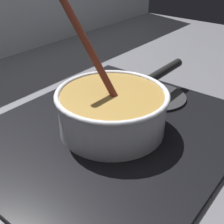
# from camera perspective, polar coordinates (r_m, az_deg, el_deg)

# --- Properties ---
(hob_plate) EXTENTS (0.56, 0.48, 0.01)m
(hob_plate) POSITION_cam_1_polar(r_m,az_deg,el_deg) (0.63, 0.00, -3.73)
(hob_plate) COLOR black
(hob_plate) RESTS_ON ground
(burner_ring) EXTENTS (0.18, 0.18, 0.01)m
(burner_ring) POSITION_cam_1_polar(r_m,az_deg,el_deg) (0.63, 0.00, -2.97)
(burner_ring) COLOR #592D0C
(burner_ring) RESTS_ON hob_plate
(spare_burner) EXTENTS (0.15, 0.15, 0.01)m
(spare_burner) POSITION_cam_1_polar(r_m,az_deg,el_deg) (0.76, 8.65, 2.96)
(spare_burner) COLOR #262628
(spare_burner) RESTS_ON hob_plate
(cooking_pan) EXTENTS (0.40, 0.23, 0.27)m
(cooking_pan) POSITION_cam_1_polar(r_m,az_deg,el_deg) (0.61, 0.10, 0.54)
(cooking_pan) COLOR silver
(cooking_pan) RESTS_ON hob_plate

